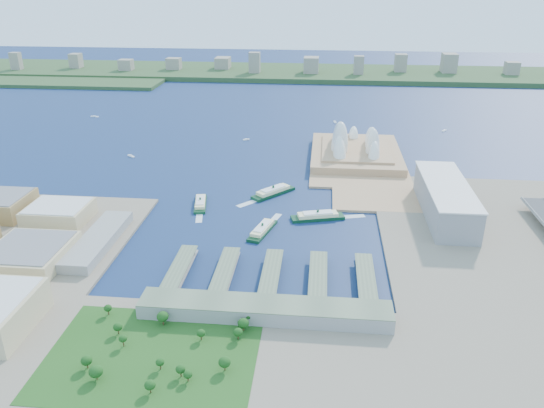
# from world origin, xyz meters

# --- Properties ---
(ground) EXTENTS (3000.00, 3000.00, 0.00)m
(ground) POSITION_xyz_m (0.00, 0.00, 0.00)
(ground) COLOR #10264E
(ground) RESTS_ON ground
(south_land) EXTENTS (720.00, 180.00, 3.00)m
(south_land) POSITION_xyz_m (0.00, -210.00, 1.50)
(south_land) COLOR gray
(south_land) RESTS_ON ground
(east_land) EXTENTS (240.00, 500.00, 3.00)m
(east_land) POSITION_xyz_m (240.00, -50.00, 1.50)
(east_land) COLOR gray
(east_land) RESTS_ON ground
(peninsula) EXTENTS (135.00, 220.00, 3.00)m
(peninsula) POSITION_xyz_m (107.50, 260.00, 1.50)
(peninsula) COLOR tan
(peninsula) RESTS_ON ground
(far_shore) EXTENTS (2200.00, 260.00, 12.00)m
(far_shore) POSITION_xyz_m (0.00, 980.00, 6.00)
(far_shore) COLOR #2D4926
(far_shore) RESTS_ON ground
(opera_house) EXTENTS (134.00, 180.00, 58.00)m
(opera_house) POSITION_xyz_m (105.00, 280.00, 32.00)
(opera_house) COLOR white
(opera_house) RESTS_ON peninsula
(toaster_building) EXTENTS (45.00, 155.00, 35.00)m
(toaster_building) POSITION_xyz_m (195.00, 80.00, 20.50)
(toaster_building) COLOR gray
(toaster_building) RESTS_ON east_land
(ferry_wharves) EXTENTS (184.00, 90.00, 9.30)m
(ferry_wharves) POSITION_xyz_m (14.00, -75.00, 4.65)
(ferry_wharves) COLOR #57674E
(ferry_wharves) RESTS_ON ground
(terminal_building) EXTENTS (200.00, 28.00, 12.00)m
(terminal_building) POSITION_xyz_m (15.00, -135.00, 9.00)
(terminal_building) COLOR gray
(terminal_building) RESTS_ON south_land
(park) EXTENTS (150.00, 110.00, 16.00)m
(park) POSITION_xyz_m (-60.00, -190.00, 11.00)
(park) COLOR #194714
(park) RESTS_ON south_land
(far_skyline) EXTENTS (1900.00, 140.00, 55.00)m
(far_skyline) POSITION_xyz_m (0.00, 960.00, 39.50)
(far_skyline) COLOR gray
(far_skyline) RESTS_ON far_shore
(ferry_a) EXTENTS (22.34, 53.64, 9.85)m
(ferry_a) POSITION_xyz_m (-86.56, 83.30, 4.93)
(ferry_a) COLOR #0D371C
(ferry_a) RESTS_ON ground
(ferry_b) EXTENTS (52.73, 56.29, 11.64)m
(ferry_b) POSITION_xyz_m (-3.52, 126.08, 5.82)
(ferry_b) COLOR #0D371C
(ferry_b) RESTS_ON ground
(ferry_c) EXTENTS (28.05, 56.20, 10.30)m
(ferry_c) POSITION_xyz_m (-4.80, 19.82, 5.15)
(ferry_c) COLOR #0D371C
(ferry_c) RESTS_ON ground
(ferry_d) EXTENTS (61.52, 30.31, 11.27)m
(ferry_d) POSITION_xyz_m (53.08, 58.65, 5.64)
(ferry_d) COLOR #0D371C
(ferry_d) RESTS_ON ground
(boat_a) EXTENTS (13.87, 11.55, 2.81)m
(boat_a) POSITION_xyz_m (-231.21, 252.65, 1.40)
(boat_a) COLOR white
(boat_a) RESTS_ON ground
(boat_b) EXTENTS (11.14, 8.45, 2.88)m
(boat_b) POSITION_xyz_m (-70.89, 355.08, 1.44)
(boat_b) COLOR white
(boat_b) RESTS_ON ground
(boat_c) EXTENTS (10.33, 13.10, 2.95)m
(boat_c) POSITION_xyz_m (266.73, 443.39, 1.48)
(boat_c) COLOR white
(boat_c) RESTS_ON ground
(boat_d) EXTENTS (15.82, 5.03, 2.62)m
(boat_d) POSITION_xyz_m (-383.74, 479.67, 1.31)
(boat_d) COLOR white
(boat_d) RESTS_ON ground
(boat_e) EXTENTS (6.00, 13.12, 3.10)m
(boat_e) POSITION_xyz_m (76.74, 483.08, 1.55)
(boat_e) COLOR white
(boat_e) RESTS_ON ground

